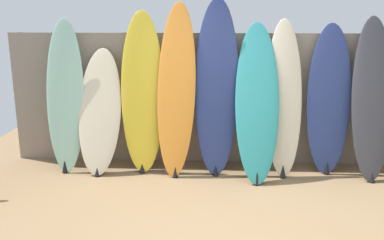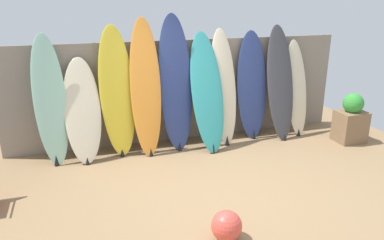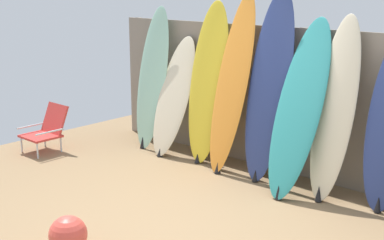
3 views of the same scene
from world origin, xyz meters
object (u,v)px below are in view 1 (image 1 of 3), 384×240
Objects in this scene: surfboard_teal_5 at (257,103)px; surfboard_cream_1 at (100,112)px; surfboard_orange_3 at (176,91)px; surfboard_cream_6 at (284,99)px; surfboard_yellow_2 at (143,93)px; surfboard_seafoam_0 at (65,97)px; surfboard_navy_4 at (217,88)px; surfboard_charcoal_8 at (372,99)px; surfboard_navy_7 at (329,100)px.

surfboard_cream_1 is at bearing 176.82° from surfboard_teal_5.
surfboard_cream_1 is at bearing 179.66° from surfboard_orange_3.
surfboard_yellow_2 is at bearing 178.70° from surfboard_cream_6.
surfboard_seafoam_0 is 0.89× the size of surfboard_navy_4.
surfboard_navy_4 is at bearing 1.43° from surfboard_cream_1.
surfboard_teal_5 is 1.45m from surfboard_charcoal_8.
surfboard_yellow_2 is 1.07× the size of surfboard_teal_5.
surfboard_navy_7 is (0.60, 0.10, -0.03)m from surfboard_cream_6.
surfboard_seafoam_0 is 1.03× the size of surfboard_navy_7.
surfboard_teal_5 is 1.01× the size of surfboard_navy_7.
surfboard_yellow_2 reaches higher than surfboard_cream_6.
surfboard_navy_4 is 0.55m from surfboard_teal_5.
surfboard_cream_6 reaches higher than surfboard_teal_5.
surfboard_cream_6 is 1.09m from surfboard_charcoal_8.
surfboard_yellow_2 is at bearing 178.40° from surfboard_charcoal_8.
surfboard_cream_1 is 0.82× the size of surfboard_teal_5.
surfboard_yellow_2 is 0.93× the size of surfboard_navy_4.
surfboard_teal_5 is at bearing -165.95° from surfboard_navy_7.
surfboard_teal_5 is (1.03, -0.11, -0.12)m from surfboard_orange_3.
surfboard_navy_7 is at bearing 1.34° from surfboard_yellow_2.
surfboard_cream_1 is 0.79× the size of surfboard_charcoal_8.
surfboard_yellow_2 is 0.97m from surfboard_navy_4.
surfboard_navy_4 is (1.53, 0.04, 0.32)m from surfboard_cream_1.
surfboard_seafoam_0 reaches higher than surfboard_navy_7.
surfboard_teal_5 is (0.51, -0.15, -0.15)m from surfboard_navy_4.
surfboard_charcoal_8 is at bearing -1.54° from surfboard_navy_4.
surfboard_navy_4 reaches higher than surfboard_cream_6.
surfboard_yellow_2 reaches higher than surfboard_teal_5.
surfboard_yellow_2 is at bearing 173.02° from surfboard_teal_5.
surfboard_navy_7 is 0.95× the size of surfboard_charcoal_8.
surfboard_charcoal_8 is (0.50, -0.14, 0.06)m from surfboard_navy_7.
surfboard_yellow_2 is 2.43m from surfboard_navy_7.
surfboard_navy_4 is 0.87m from surfboard_cream_6.
surfboard_cream_6 is at bearing -170.65° from surfboard_navy_7.
surfboard_navy_7 is at bearing 9.35° from surfboard_cream_6.
surfboard_navy_7 is (0.95, 0.24, -0.01)m from surfboard_teal_5.
surfboard_seafoam_0 is 1.02× the size of surfboard_teal_5.
surfboard_seafoam_0 is at bearing 176.63° from surfboard_teal_5.
surfboard_teal_5 is 0.98m from surfboard_navy_7.
surfboard_charcoal_8 is (1.96, -0.05, -0.11)m from surfboard_navy_4.
surfboard_cream_1 is 0.77× the size of surfboard_yellow_2.
surfboard_cream_6 reaches higher than surfboard_cream_1.
surfboard_yellow_2 is at bearing 6.86° from surfboard_cream_1.
surfboard_navy_4 is 1.16× the size of surfboard_navy_7.
surfboard_yellow_2 reaches higher than surfboard_charcoal_8.
surfboard_orange_3 is 1.14× the size of surfboard_navy_7.
surfboard_navy_4 is (0.97, -0.03, 0.08)m from surfboard_yellow_2.
surfboard_charcoal_8 is at bearing -1.60° from surfboard_yellow_2.
surfboard_navy_7 is (2.43, 0.06, -0.09)m from surfboard_yellow_2.
surfboard_navy_4 is 1.15× the size of surfboard_teal_5.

